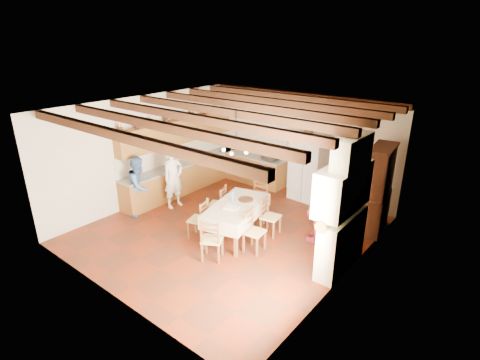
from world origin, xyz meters
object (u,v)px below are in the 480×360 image
object	(u,v)px
chair_left_near	(198,219)
person_woman_blue	(140,185)
refrigerator	(310,167)
dining_table	(236,207)
chair_end_near	(212,239)
person_man	(173,178)
hutch	(378,189)
chair_right_far	(271,216)
microwave	(270,155)
chair_end_far	(258,199)
chair_left_far	(217,204)
person_woman_red	(319,206)
chair_right_near	(255,231)

from	to	relation	value
chair_left_near	person_woman_blue	xyz separation A→B (m)	(-2.10, -0.04, 0.32)
refrigerator	dining_table	world-z (taller)	refrigerator
chair_end_near	refrigerator	bearing A→B (deg)	-118.50
refrigerator	person_man	world-z (taller)	refrigerator
hutch	dining_table	bearing A→B (deg)	-143.60
hutch	chair_right_far	distance (m)	2.63
chair_end_near	microwave	bearing A→B (deg)	-99.98
chair_end_far	person_man	world-z (taller)	person_man
dining_table	chair_left_far	world-z (taller)	chair_left_far
refrigerator	chair_end_near	distance (m)	4.14
person_woman_blue	person_woman_red	distance (m)	4.65
refrigerator	hutch	size ratio (longest dim) A/B	0.90
chair_left_near	person_woman_red	distance (m)	2.80
chair_end_near	microwave	world-z (taller)	microwave
hutch	chair_left_far	bearing A→B (deg)	-155.45
refrigerator	chair_end_near	world-z (taller)	refrigerator
chair_left_far	chair_end_far	distance (m)	1.10
refrigerator	chair_end_near	size ratio (longest dim) A/B	1.99
dining_table	chair_right_far	xyz separation A→B (m)	(0.60, 0.56, -0.25)
chair_left_near	person_woman_blue	bearing A→B (deg)	-106.43
chair_right_near	chair_right_far	bearing A→B (deg)	2.86
chair_left_near	chair_right_far	size ratio (longest dim) A/B	1.00
refrigerator	microwave	xyz separation A→B (m)	(-1.39, 0.03, 0.09)
chair_end_near	person_man	size ratio (longest dim) A/B	0.56
person_man	chair_right_far	bearing A→B (deg)	-79.34
chair_right_far	chair_end_near	size ratio (longest dim) A/B	1.00
chair_left_far	dining_table	bearing A→B (deg)	50.49
chair_right_near	chair_end_far	xyz separation A→B (m)	(-0.96, 1.45, 0.00)
chair_end_far	microwave	bearing A→B (deg)	103.37
microwave	chair_right_far	bearing A→B (deg)	-38.23
person_man	person_woman_red	xyz separation A→B (m)	(3.98, 0.81, 0.03)
person_man	dining_table	bearing A→B (deg)	-90.95
chair_end_far	person_man	xyz separation A→B (m)	(-2.16, -0.98, 0.37)
chair_end_near	chair_right_near	bearing A→B (deg)	-149.97
chair_right_near	person_man	size ratio (longest dim) A/B	0.56
person_woman_red	microwave	distance (m)	3.43
person_woman_red	microwave	world-z (taller)	person_woman_red
refrigerator	chair_right_far	size ratio (longest dim) A/B	1.99
dining_table	microwave	bearing A→B (deg)	110.69
chair_left_near	person_woman_red	bearing A→B (deg)	108.28
chair_end_near	chair_end_far	bearing A→B (deg)	-107.06
person_woman_red	refrigerator	bearing A→B (deg)	-147.60
chair_right_near	person_woman_blue	xyz separation A→B (m)	(-3.49, -0.39, 0.32)
chair_end_far	person_woman_blue	size ratio (longest dim) A/B	0.60
chair_left_far	chair_right_near	bearing A→B (deg)	49.38
chair_left_far	person_man	world-z (taller)	person_man
chair_left_near	chair_right_near	size ratio (longest dim) A/B	1.00
chair_right_far	hutch	bearing A→B (deg)	-53.78
chair_left_far	chair_end_far	size ratio (longest dim) A/B	1.00
refrigerator	person_man	xyz separation A→B (m)	(-2.62, -2.83, -0.10)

